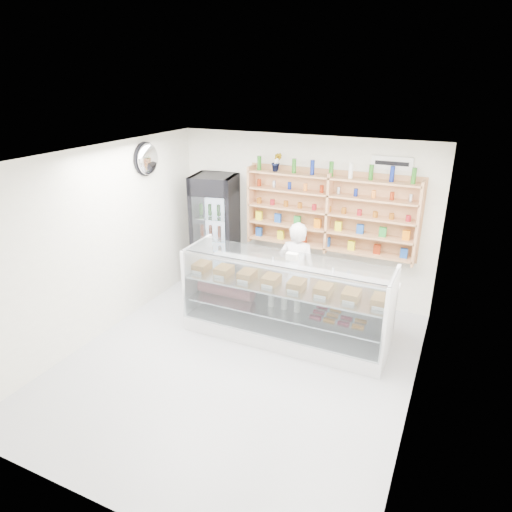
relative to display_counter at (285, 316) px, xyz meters
The scene contains 8 objects.
room 1.42m from the display_counter, 110.37° to the right, with size 5.00×5.00×5.00m.
display_counter is the anchor object (origin of this frame).
shop_worker 0.82m from the display_counter, 97.70° to the left, with size 0.59×0.39×1.61m, color silver.
drinks_cooler 2.33m from the display_counter, 146.58° to the left, with size 0.86×0.85×2.08m.
wall_shelving 1.90m from the display_counter, 83.53° to the left, with size 2.84×0.28×1.33m.
potted_plant 2.57m from the display_counter, 118.36° to the left, with size 0.17×0.14×0.31m, color #1E6626.
security_mirror 3.28m from the display_counter, behind, with size 0.15×0.50×0.50m, color silver.
wall_sign 2.82m from the display_counter, 55.75° to the left, with size 0.62×0.03×0.20m, color white.
Camera 1 is at (2.46, -4.67, 3.69)m, focal length 32.00 mm.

